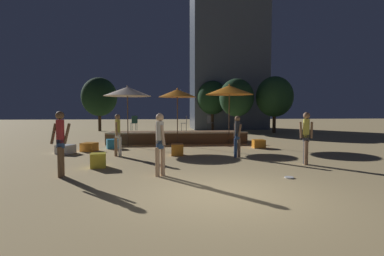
{
  "coord_description": "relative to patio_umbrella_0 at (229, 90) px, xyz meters",
  "views": [
    {
      "loc": [
        -1.43,
        -6.52,
        1.88
      ],
      "look_at": [
        0.0,
        6.72,
        1.11
      ],
      "focal_mm": 28.0,
      "sensor_mm": 36.0,
      "label": 1
    }
  ],
  "objects": [
    {
      "name": "ground_plane",
      "position": [
        -2.45,
        -9.98,
        -3.03
      ],
      "size": [
        120.0,
        120.0,
        0.0
      ],
      "primitive_type": "plane",
      "color": "tan"
    },
    {
      "name": "wooden_deck",
      "position": [
        -2.87,
        1.41,
        -2.73
      ],
      "size": [
        7.96,
        2.68,
        0.68
      ],
      "color": "brown",
      "rests_on": "ground"
    },
    {
      "name": "patio_umbrella_0",
      "position": [
        0.0,
        0.0,
        0.0
      ],
      "size": [
        2.67,
        2.67,
        3.38
      ],
      "color": "brown",
      "rests_on": "ground"
    },
    {
      "name": "patio_umbrella_1",
      "position": [
        -5.56,
        -0.4,
        -0.15
      ],
      "size": [
        2.52,
        2.52,
        3.21
      ],
      "color": "brown",
      "rests_on": "ground"
    },
    {
      "name": "patio_umbrella_2",
      "position": [
        -2.93,
        -0.32,
        -0.21
      ],
      "size": [
        2.06,
        2.06,
        3.12
      ],
      "color": "brown",
      "rests_on": "ground"
    },
    {
      "name": "cube_seat_0",
      "position": [
        -8.0,
        -2.95,
        -2.84
      ],
      "size": [
        0.83,
        0.83,
        0.39
      ],
      "rotation": [
        0.0,
        0.0,
        -0.37
      ],
      "color": "white",
      "rests_on": "ground"
    },
    {
      "name": "cube_seat_1",
      "position": [
        -3.15,
        -3.99,
        -2.79
      ],
      "size": [
        0.52,
        0.52,
        0.48
      ],
      "rotation": [
        0.0,
        0.0,
        -0.04
      ],
      "color": "orange",
      "rests_on": "ground"
    },
    {
      "name": "cube_seat_2",
      "position": [
        -7.15,
        -2.23,
        -2.84
      ],
      "size": [
        0.78,
        0.78,
        0.39
      ],
      "rotation": [
        0.0,
        0.0,
        -0.32
      ],
      "color": "orange",
      "rests_on": "ground"
    },
    {
      "name": "cube_seat_3",
      "position": [
        -6.23,
        -1.29,
        -2.8
      ],
      "size": [
        0.69,
        0.69,
        0.46
      ],
      "rotation": [
        0.0,
        0.0,
        0.27
      ],
      "color": "#2D9EDB",
      "rests_on": "ground"
    },
    {
      "name": "cube_seat_4",
      "position": [
        1.09,
        -1.9,
        -2.82
      ],
      "size": [
        0.62,
        0.62,
        0.42
      ],
      "rotation": [
        0.0,
        0.0,
        -0.07
      ],
      "color": "orange",
      "rests_on": "ground"
    },
    {
      "name": "cube_seat_5",
      "position": [
        -5.91,
        -6.41,
        -2.8
      ],
      "size": [
        0.56,
        0.56,
        0.47
      ],
      "rotation": [
        0.0,
        0.0,
        0.16
      ],
      "color": "yellow",
      "rests_on": "ground"
    },
    {
      "name": "person_0",
      "position": [
        -5.6,
        -3.98,
        -2.09
      ],
      "size": [
        0.3,
        0.46,
        1.74
      ],
      "rotation": [
        0.0,
        0.0,
        2.98
      ],
      "color": "white",
      "rests_on": "ground"
    },
    {
      "name": "person_1",
      "position": [
        -0.78,
        -4.8,
        -2.14
      ],
      "size": [
        0.28,
        0.48,
        1.67
      ],
      "rotation": [
        0.0,
        0.0,
        3.51
      ],
      "color": "#997051",
      "rests_on": "ground"
    },
    {
      "name": "person_2",
      "position": [
        1.19,
        -6.62,
        -2.02
      ],
      "size": [
        0.46,
        0.3,
        1.83
      ],
      "rotation": [
        0.0,
        0.0,
        4.43
      ],
      "color": "#3F3F47",
      "rests_on": "ground"
    },
    {
      "name": "person_3",
      "position": [
        -3.87,
        -7.94,
        -2.04
      ],
      "size": [
        0.31,
        0.49,
        1.8
      ],
      "rotation": [
        0.0,
        0.0,
        3.64
      ],
      "color": "tan",
      "rests_on": "ground"
    },
    {
      "name": "person_4",
      "position": [
        -6.67,
        -7.74,
        -1.99
      ],
      "size": [
        0.57,
        0.31,
        1.87
      ],
      "rotation": [
        0.0,
        0.0,
        1.57
      ],
      "color": "brown",
      "rests_on": "ground"
    },
    {
      "name": "bistro_chair_0",
      "position": [
        -0.79,
        1.76,
        -1.81
      ],
      "size": [
        0.47,
        0.47,
        0.9
      ],
      "rotation": [
        0.0,
        0.0,
        2.13
      ],
      "color": "#2D3338",
      "rests_on": "wooden_deck"
    },
    {
      "name": "bistro_chair_1",
      "position": [
        -5.41,
        1.79,
        -1.81
      ],
      "size": [
        0.44,
        0.44,
        0.9
      ],
      "rotation": [
        0.0,
        0.0,
        3.5
      ],
      "color": "#1E4C47",
      "rests_on": "wooden_deck"
    },
    {
      "name": "bistro_chair_2",
      "position": [
        -2.34,
        1.54,
        -1.81
      ],
      "size": [
        0.4,
        0.4,
        0.9
      ],
      "rotation": [
        0.0,
        0.0,
        4.64
      ],
      "color": "#47474C",
      "rests_on": "wooden_deck"
    },
    {
      "name": "frisbee_disc",
      "position": [
        -0.29,
        -8.59,
        -3.02
      ],
      "size": [
        0.25,
        0.25,
        0.03
      ],
      "color": "white",
      "rests_on": "ground"
    },
    {
      "name": "background_tree_0",
      "position": [
        2.42,
        7.64,
        -0.09
      ],
      "size": [
        2.83,
        2.83,
        4.52
      ],
      "color": "#3D2B1C",
      "rests_on": "ground"
    },
    {
      "name": "background_tree_1",
      "position": [
        1.17,
        12.0,
        0.09
      ],
      "size": [
        2.94,
        2.94,
        4.75
      ],
      "color": "#3D2B1C",
      "rests_on": "ground"
    },
    {
      "name": "background_tree_2",
      "position": [
        5.76,
        7.91,
        0.02
      ],
      "size": [
        3.1,
        3.1,
        4.77
      ],
      "color": "#3D2B1C",
      "rests_on": "ground"
    },
    {
      "name": "background_tree_3",
      "position": [
        -9.4,
        11.84,
        0.11
      ],
      "size": [
        3.22,
        3.22,
        4.93
      ],
      "color": "#3D2B1C",
      "rests_on": "ground"
    },
    {
      "name": "distant_building",
      "position": [
        3.24,
        14.52,
        4.32
      ],
      "size": [
        7.53,
        4.86,
        14.7
      ],
      "color": "#4C5666",
      "rests_on": "ground"
    }
  ]
}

